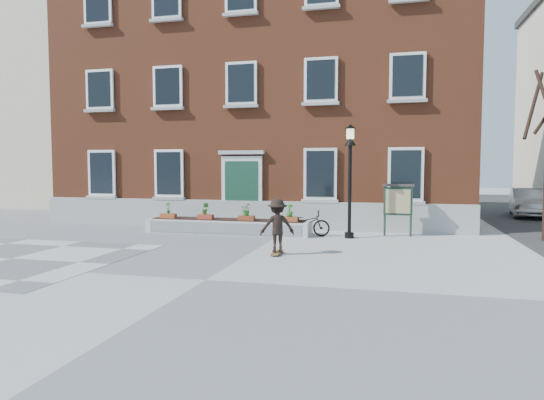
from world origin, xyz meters
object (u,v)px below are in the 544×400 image
(notice_board, at_px, (398,201))
(skateboarder, at_px, (277,226))
(lamp_post, at_px, (350,165))
(parked_car, at_px, (528,202))
(bicycle, at_px, (305,223))

(notice_board, height_order, skateboarder, notice_board)
(lamp_post, height_order, skateboarder, lamp_post)
(lamp_post, relative_size, skateboarder, 2.50)
(parked_car, distance_m, notice_board, 10.62)
(lamp_post, bearing_deg, skateboarder, -114.52)
(lamp_post, height_order, notice_board, lamp_post)
(bicycle, bearing_deg, notice_board, -80.90)
(parked_car, relative_size, notice_board, 2.29)
(parked_car, xyz_separation_m, lamp_post, (-7.96, -9.38, 1.83))
(bicycle, xyz_separation_m, parked_car, (9.53, 9.26, 0.25))
(lamp_post, distance_m, notice_board, 2.24)
(skateboarder, bearing_deg, bicycle, 88.25)
(bicycle, bearing_deg, lamp_post, -98.28)
(parked_car, distance_m, skateboarder, 16.26)
(bicycle, height_order, notice_board, notice_board)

